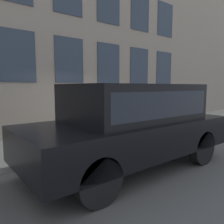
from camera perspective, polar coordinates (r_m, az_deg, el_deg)
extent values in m
plane|color=#514F4C|center=(6.65, 0.34, -9.73)|extent=(80.00, 80.00, 0.00)
cube|color=#A8A093|center=(7.70, -6.00, -6.94)|extent=(2.70, 60.00, 0.15)
cube|color=gray|center=(9.05, -11.76, 20.13)|extent=(0.30, 40.00, 8.02)
cube|color=#2D3847|center=(12.38, 13.43, 11.09)|extent=(0.03, 1.19, 1.71)
cube|color=#2D3847|center=(10.96, 7.17, 11.82)|extent=(0.03, 1.19, 1.71)
cube|color=#2D3847|center=(9.71, -0.87, 12.55)|extent=(0.03, 1.19, 1.71)
cube|color=#2D3847|center=(8.70, -11.06, 13.13)|extent=(0.03, 1.19, 1.71)
cube|color=#2D3847|center=(8.01, -23.50, 13.29)|extent=(0.03, 1.19, 1.71)
cube|color=#2D3847|center=(12.83, 13.75, 22.39)|extent=(0.03, 1.19, 1.71)
cube|color=#2D3847|center=(11.47, 7.36, 24.47)|extent=(0.03, 1.19, 1.71)
cube|color=#2D3847|center=(10.29, -0.89, 26.68)|extent=(0.03, 1.19, 1.71)
cylinder|color=gray|center=(7.27, -1.49, -6.96)|extent=(0.27, 0.27, 0.04)
cylinder|color=gray|center=(7.21, -1.50, -4.86)|extent=(0.20, 0.20, 0.58)
sphere|color=slate|center=(7.16, -1.51, -2.57)|extent=(0.21, 0.21, 0.21)
cylinder|color=black|center=(7.15, -1.51, -2.07)|extent=(0.07, 0.07, 0.08)
cylinder|color=gray|center=(7.29, -0.55, -4.18)|extent=(0.09, 0.10, 0.09)
cylinder|color=gray|center=(7.11, -2.48, -4.46)|extent=(0.09, 0.10, 0.09)
cylinder|color=#726651|center=(7.57, 1.72, -4.30)|extent=(0.09, 0.09, 0.59)
cylinder|color=#726651|center=(7.66, 1.12, -4.16)|extent=(0.09, 0.09, 0.59)
cube|color=yellow|center=(7.54, 1.43, -0.37)|extent=(0.16, 0.11, 0.44)
cylinder|color=yellow|center=(7.45, 1.99, -0.37)|extent=(0.07, 0.07, 0.42)
cylinder|color=yellow|center=(7.62, 0.88, -0.21)|extent=(0.07, 0.07, 0.42)
sphere|color=brown|center=(7.50, 1.44, 2.05)|extent=(0.20, 0.20, 0.20)
cylinder|color=black|center=(3.58, -3.58, -17.56)|extent=(0.24, 0.81, 0.81)
cylinder|color=black|center=(5.11, -15.67, -10.30)|extent=(0.24, 0.81, 0.81)
cylinder|color=black|center=(5.78, 22.34, -8.58)|extent=(0.24, 0.81, 0.81)
cylinder|color=black|center=(6.83, 8.69, -5.85)|extent=(0.24, 0.81, 0.81)
cube|color=black|center=(5.07, 4.63, -6.10)|extent=(2.08, 4.91, 0.70)
cube|color=black|center=(5.04, 5.73, 2.57)|extent=(1.83, 3.04, 0.82)
cube|color=#1E232D|center=(5.04, 5.73, 2.57)|extent=(1.84, 2.80, 0.52)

